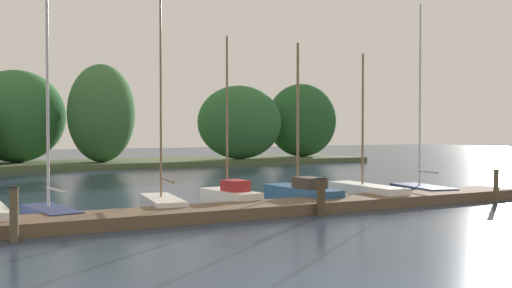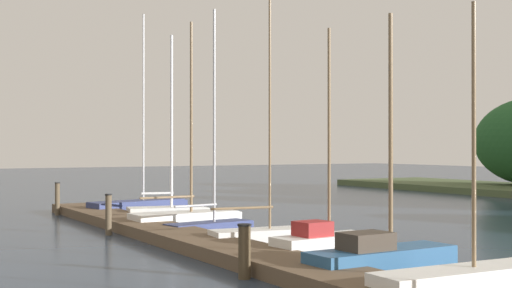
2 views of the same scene
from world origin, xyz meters
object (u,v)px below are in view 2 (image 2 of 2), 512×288
sailboat_1 (169,209)px  sailboat_2 (189,218)px  mooring_piling_0 (57,199)px  mooring_piling_1 (108,214)px  sailboat_4 (267,234)px  sailboat_6 (385,257)px  sailboat_0 (141,206)px  sailboat_7 (470,281)px  sailboat_5 (325,242)px  sailboat_3 (212,223)px  mooring_piling_2 (244,251)px

sailboat_1 → sailboat_2: (3.10, -0.57, -0.03)m
mooring_piling_0 → mooring_piling_1: mooring_piling_0 is taller
sailboat_4 → sailboat_6: bearing=-83.4°
sailboat_0 → sailboat_1: 2.70m
sailboat_7 → sailboat_5: bearing=85.8°
sailboat_3 → mooring_piling_1: 3.36m
sailboat_6 → mooring_piling_0: 17.71m
sailboat_4 → mooring_piling_2: (4.13, -3.00, 0.25)m
sailboat_2 → mooring_piling_2: (9.44, -2.92, 0.24)m
sailboat_1 → mooring_piling_2: (12.54, -3.49, 0.20)m
sailboat_2 → sailboat_7: bearing=-92.8°
sailboat_0 → sailboat_2: sailboat_0 is taller
sailboat_1 → mooring_piling_2: sailboat_1 is taller
sailboat_3 → mooring_piling_0: sailboat_3 is taller
sailboat_5 → mooring_piling_0: sailboat_5 is taller
sailboat_3 → sailboat_4: sailboat_4 is taller
sailboat_7 → mooring_piling_1: bearing=104.4°
mooring_piling_0 → sailboat_0: bearing=71.2°
mooring_piling_2 → sailboat_3: bearing=158.9°
sailboat_5 → mooring_piling_1: 7.99m
sailboat_3 → mooring_piling_2: size_ratio=6.24×
sailboat_7 → mooring_piling_1: (-12.65, -2.89, 0.34)m
sailboat_1 → sailboat_3: (4.96, -0.56, -0.04)m
sailboat_4 → mooring_piling_1: (-4.69, -3.18, 0.32)m
sailboat_3 → sailboat_5: sailboat_3 is taller
sailboat_5 → sailboat_3: bearing=87.7°
sailboat_5 → mooring_piling_1: (-7.21, -3.44, 0.28)m
sailboat_2 → sailboat_6: 10.56m
sailboat_0 → sailboat_2: size_ratio=1.17×
sailboat_5 → mooring_piling_2: bearing=-159.1°
sailboat_5 → mooring_piling_1: size_ratio=4.46×
sailboat_0 → sailboat_1: bearing=-98.1°
mooring_piling_0 → mooring_piling_1: (7.54, -0.23, -0.02)m
sailboat_5 → sailboat_7: 5.48m
mooring_piling_0 → sailboat_6: bearing=9.4°
sailboat_2 → sailboat_5: bearing=-89.5°
sailboat_3 → sailboat_4: size_ratio=0.91×
sailboat_0 → mooring_piling_1: bearing=-130.4°
sailboat_2 → mooring_piling_1: 3.18m
sailboat_1 → sailboat_5: bearing=-79.9°
sailboat_0 → sailboat_5: size_ratio=1.44×
sailboat_1 → sailboat_4: (8.41, -0.49, -0.05)m
sailboat_5 → sailboat_6: bearing=-101.7°
sailboat_2 → sailboat_3: bearing=-91.5°
sailboat_0 → mooring_piling_0: (-1.11, -3.26, 0.34)m
sailboat_4 → sailboat_7: size_ratio=1.46×
sailboat_1 → sailboat_4: size_ratio=0.89×
sailboat_4 → mooring_piling_0: sailboat_4 is taller
sailboat_3 → sailboat_5: (5.97, 0.32, 0.04)m
sailboat_3 → sailboat_7: (11.42, -0.22, -0.02)m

